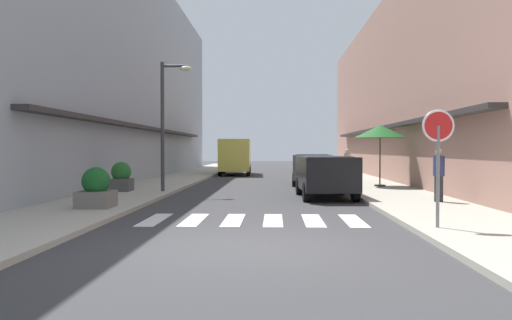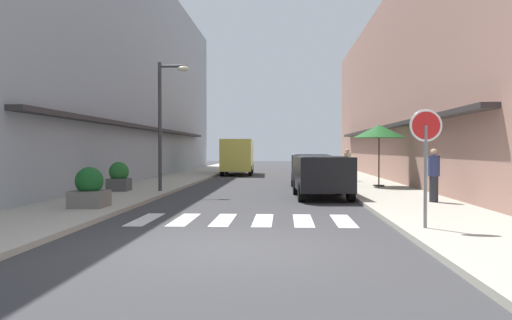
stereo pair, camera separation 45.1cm
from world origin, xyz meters
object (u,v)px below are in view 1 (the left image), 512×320
(round_street_sign, at_px, (438,137))
(cafe_umbrella, at_px, (380,132))
(parked_car_mid, at_px, (311,165))
(delivery_van, at_px, (235,154))
(parked_car_near, at_px, (325,172))
(street_lamp, at_px, (168,111))
(pedestrian_walking_near, at_px, (439,174))
(planter_midblock, at_px, (121,177))
(pedestrian_walking_far, at_px, (347,164))
(planter_corner, at_px, (96,189))

(round_street_sign, relative_size, cafe_umbrella, 0.91)
(parked_car_mid, xyz_separation_m, round_street_sign, (1.53, -14.05, 1.02))
(delivery_van, bearing_deg, parked_car_near, -74.54)
(street_lamp, height_order, pedestrian_walking_near, street_lamp)
(planter_midblock, distance_m, pedestrian_walking_far, 11.69)
(delivery_van, bearing_deg, pedestrian_walking_far, -51.24)
(delivery_van, relative_size, round_street_sign, 2.29)
(parked_car_near, xyz_separation_m, round_street_sign, (1.53, -7.29, 1.02))
(cafe_umbrella, bearing_deg, planter_corner, -138.56)
(planter_midblock, bearing_deg, parked_car_mid, 35.96)
(street_lamp, bearing_deg, parked_car_mid, 43.01)
(parked_car_near, height_order, round_street_sign, round_street_sign)
(planter_corner, xyz_separation_m, pedestrian_walking_near, (9.82, 1.88, 0.35))
(cafe_umbrella, bearing_deg, delivery_van, 121.36)
(delivery_van, height_order, cafe_umbrella, cafe_umbrella)
(planter_midblock, xyz_separation_m, pedestrian_walking_near, (10.78, -3.48, 0.30))
(delivery_van, xyz_separation_m, pedestrian_walking_near, (7.59, -18.14, -0.45))
(round_street_sign, height_order, street_lamp, street_lamp)
(parked_car_near, relative_size, delivery_van, 0.73)
(street_lamp, bearing_deg, pedestrian_walking_far, 41.07)
(parked_car_mid, distance_m, planter_midblock, 9.38)
(planter_midblock, bearing_deg, round_street_sign, -43.12)
(delivery_van, bearing_deg, parked_car_mid, -64.32)
(round_street_sign, bearing_deg, parked_car_mid, 96.23)
(planter_midblock, relative_size, pedestrian_walking_near, 0.69)
(planter_corner, bearing_deg, pedestrian_walking_far, 54.96)
(parked_car_near, bearing_deg, planter_midblock, 170.62)
(parked_car_near, relative_size, round_street_sign, 1.67)
(planter_corner, relative_size, pedestrian_walking_far, 0.68)
(round_street_sign, distance_m, street_lamp, 11.40)
(pedestrian_walking_near, height_order, pedestrian_walking_far, pedestrian_walking_far)
(parked_car_near, distance_m, planter_corner, 7.80)
(cafe_umbrella, height_order, planter_midblock, cafe_umbrella)
(parked_car_near, xyz_separation_m, pedestrian_walking_far, (1.91, 8.07, 0.04))
(delivery_van, height_order, planter_corner, delivery_van)
(cafe_umbrella, xyz_separation_m, planter_corner, (-9.38, -8.28, -1.85))
(round_street_sign, bearing_deg, planter_corner, 158.66)
(delivery_van, height_order, pedestrian_walking_near, delivery_van)
(street_lamp, relative_size, pedestrian_walking_far, 3.04)
(cafe_umbrella, relative_size, pedestrian_walking_near, 1.64)
(cafe_umbrella, distance_m, planter_midblock, 10.90)
(delivery_van, bearing_deg, planter_midblock, -102.26)
(pedestrian_walking_near, bearing_deg, parked_car_near, -171.26)
(delivery_van, relative_size, cafe_umbrella, 2.08)
(parked_car_mid, distance_m, pedestrian_walking_near, 9.53)
(round_street_sign, distance_m, pedestrian_walking_near, 5.42)
(round_street_sign, relative_size, planter_corner, 2.17)
(delivery_van, bearing_deg, round_street_sign, -75.65)
(parked_car_near, xyz_separation_m, street_lamp, (-5.82, 1.33, 2.22))
(delivery_van, relative_size, pedestrian_walking_far, 3.40)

